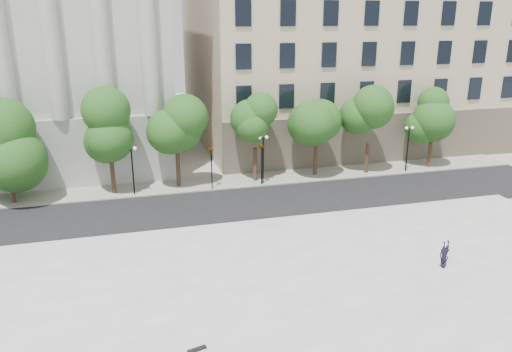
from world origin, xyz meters
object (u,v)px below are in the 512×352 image
at_px(traffic_light_west, 211,148).
at_px(person_lying, 443,264).
at_px(traffic_light_east, 262,144).
at_px(skateboard, 197,349).

bearing_deg(traffic_light_west, person_lying, -60.46).
distance_m(traffic_light_east, person_lying, 18.92).
height_order(traffic_light_west, traffic_light_east, traffic_light_east).
bearing_deg(traffic_light_east, skateboard, -112.40).
bearing_deg(traffic_light_west, traffic_light_east, -0.00).
xyz_separation_m(traffic_light_east, person_lying, (5.72, -17.77, -3.09)).
bearing_deg(skateboard, traffic_light_east, 53.72).
relative_size(traffic_light_west, skateboard, 5.07).
xyz_separation_m(traffic_light_west, person_lying, (10.07, -17.77, -3.00)).
height_order(traffic_light_west, skateboard, traffic_light_west).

